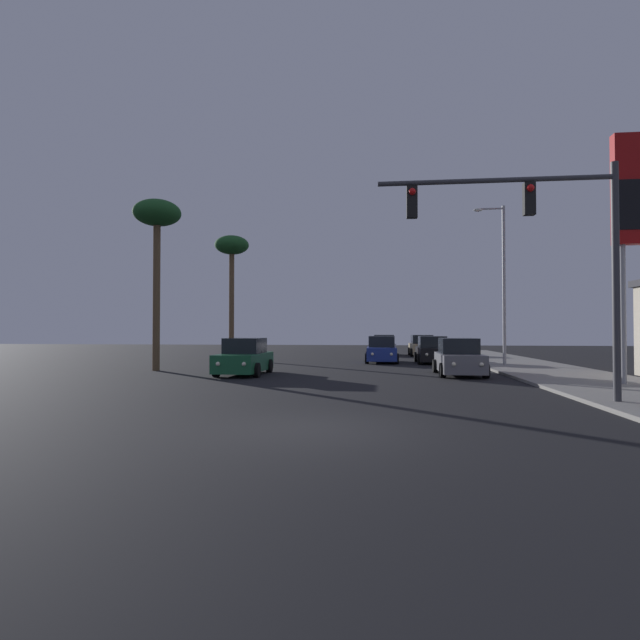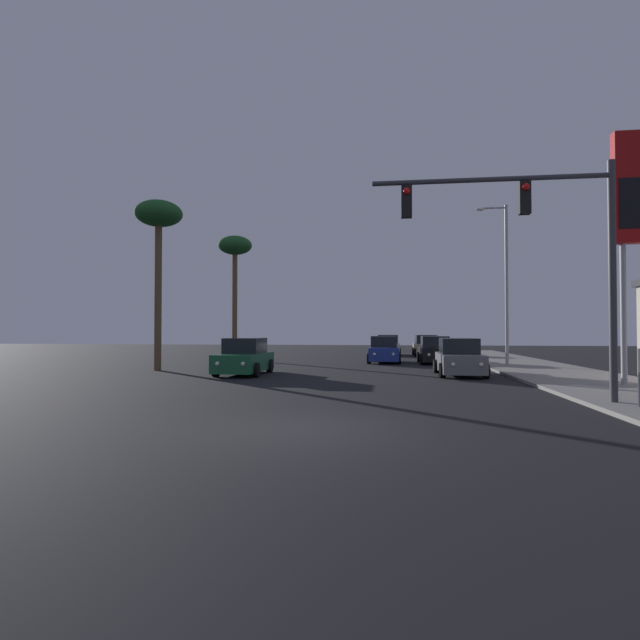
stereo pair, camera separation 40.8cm
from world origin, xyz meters
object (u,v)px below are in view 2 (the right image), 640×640
at_px(car_tan, 426,346).
at_px(car_green, 244,358).
at_px(street_lamp, 504,276).
at_px(car_blue, 384,351).
at_px(car_silver, 388,346).
at_px(traffic_light_mast, 541,233).
at_px(palm_tree_near, 159,223).
at_px(car_grey, 459,359).
at_px(palm_tree_mid, 235,252).
at_px(car_black, 435,351).

distance_m(car_tan, car_green, 20.76).
distance_m(car_green, street_lamp, 15.34).
bearing_deg(car_blue, car_silver, -91.64).
bearing_deg(car_tan, car_silver, -18.41).
xyz_separation_m(traffic_light_mast, palm_tree_near, (-15.74, 9.92, 2.87)).
bearing_deg(car_blue, car_grey, 111.48).
relative_size(car_tan, traffic_light_mast, 0.67).
bearing_deg(traffic_light_mast, car_blue, 103.70).
distance_m(car_tan, palm_tree_mid, 16.76).
height_order(car_tan, car_grey, same).
bearing_deg(car_silver, palm_tree_near, 55.92).
xyz_separation_m(car_blue, traffic_light_mast, (4.31, -17.68, 3.92)).
xyz_separation_m(car_grey, street_lamp, (3.34, 5.88, 4.36)).
distance_m(car_tan, street_lamp, 12.92).
xyz_separation_m(car_silver, street_lamp, (6.43, -12.63, 4.36)).
xyz_separation_m(car_green, car_black, (9.53, 9.20, 0.00)).
bearing_deg(car_green, car_grey, -174.39).
xyz_separation_m(car_tan, palm_tree_near, (-14.77, -16.61, 6.79)).
bearing_deg(traffic_light_mast, car_black, 93.81).
relative_size(car_green, car_black, 1.00).
height_order(car_green, car_black, same).
distance_m(car_green, palm_tree_mid, 14.18).
xyz_separation_m(car_tan, traffic_light_mast, (0.97, -26.53, 3.92)).
height_order(traffic_light_mast, palm_tree_mid, palm_tree_mid).
height_order(car_green, car_grey, same).
relative_size(car_grey, car_silver, 1.00).
bearing_deg(palm_tree_mid, car_grey, -38.30).
bearing_deg(street_lamp, car_silver, 116.97).
xyz_separation_m(car_tan, car_silver, (-3.03, 0.95, 0.00)).
distance_m(car_blue, car_grey, 9.35).
bearing_deg(car_green, car_tan, -116.85).
distance_m(traffic_light_mast, palm_tree_near, 18.83).
relative_size(traffic_light_mast, street_lamp, 0.72).
relative_size(car_blue, street_lamp, 0.48).
relative_size(street_lamp, palm_tree_mid, 1.03).
height_order(car_tan, car_silver, same).
xyz_separation_m(car_black, car_grey, (0.25, -8.42, 0.00)).
xyz_separation_m(car_black, car_silver, (-2.84, 10.09, 0.00)).
bearing_deg(palm_tree_near, car_green, -18.92).
relative_size(car_black, car_silver, 1.00).
bearing_deg(car_black, car_tan, -90.64).
relative_size(car_black, palm_tree_near, 0.50).
relative_size(car_blue, car_green, 1.00).
bearing_deg(car_blue, street_lamp, 157.40).
xyz_separation_m(car_green, traffic_light_mast, (10.69, -8.19, 3.92)).
distance_m(car_black, car_grey, 8.43).
xyz_separation_m(car_tan, palm_tree_mid, (-13.81, -6.61, 6.83)).
bearing_deg(car_blue, traffic_light_mast, 103.86).
bearing_deg(car_grey, palm_tree_mid, -37.27).
bearing_deg(palm_tree_mid, traffic_light_mast, -53.43).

